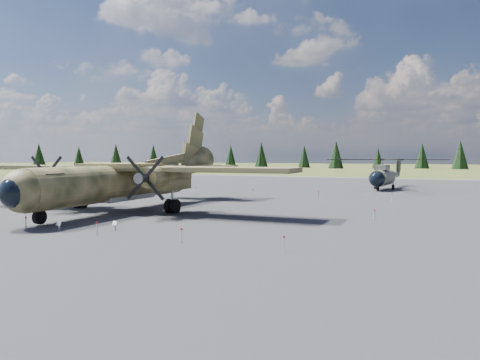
% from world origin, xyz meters
% --- Properties ---
extents(ground, '(500.00, 500.00, 0.00)m').
position_xyz_m(ground, '(0.00, 0.00, 0.00)').
color(ground, brown).
rests_on(ground, ground).
extents(apron, '(120.00, 120.00, 0.04)m').
position_xyz_m(apron, '(0.00, 10.00, 0.00)').
color(apron, slate).
rests_on(apron, ground).
extents(transport_plane, '(31.88, 28.99, 10.53)m').
position_xyz_m(transport_plane, '(-4.78, -1.70, 3.02)').
color(transport_plane, '#3E4023').
rests_on(transport_plane, ground).
extents(helicopter_near, '(19.04, 21.38, 4.46)m').
position_xyz_m(helicopter_near, '(12.80, 33.51, 3.16)').
color(helicopter_near, gray).
rests_on(helicopter_near, ground).
extents(info_placard_left, '(0.44, 0.25, 0.65)m').
position_xyz_m(info_placard_left, '(-1.47, -13.13, 0.43)').
color(info_placard_left, gray).
rests_on(info_placard_left, ground).
extents(info_placard_right, '(0.42, 0.23, 0.63)m').
position_xyz_m(info_placard_right, '(1.78, -11.55, 0.42)').
color(info_placard_right, gray).
rests_on(info_placard_right, ground).
extents(barrier_fence, '(33.12, 29.62, 0.85)m').
position_xyz_m(barrier_fence, '(-0.46, -0.08, 0.51)').
color(barrier_fence, silver).
rests_on(barrier_fence, ground).
extents(treeline, '(312.15, 315.45, 10.96)m').
position_xyz_m(treeline, '(2.25, 1.37, 4.76)').
color(treeline, black).
rests_on(treeline, ground).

